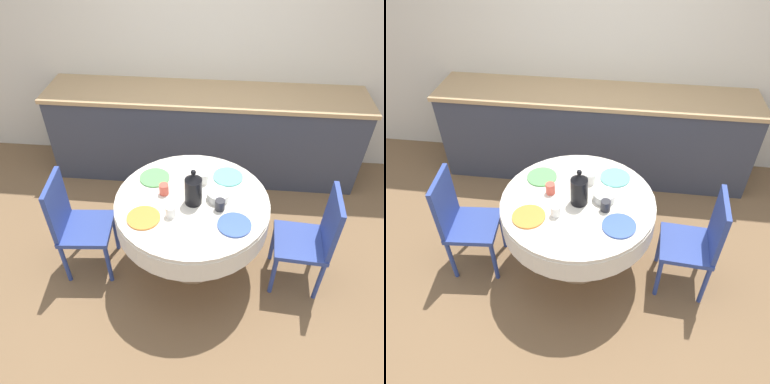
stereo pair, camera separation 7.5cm
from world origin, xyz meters
The scene contains 16 objects.
ground_plane centered at (0.00, 0.00, 0.00)m, with size 12.00×12.00×0.00m, color brown.
wall_back centered at (0.00, 1.71, 1.30)m, with size 7.00×0.05×2.60m.
kitchen_counter centered at (0.00, 1.38, 0.48)m, with size 3.24×0.64×0.96m.
dining_table centered at (0.00, 0.00, 0.63)m, with size 1.18×1.18×0.76m.
chair_left centered at (0.93, -0.06, 0.52)m, with size 0.43×0.43×0.93m.
chair_right centered at (-0.93, -0.08, 0.52)m, with size 0.43×0.43×0.93m.
plate_near_left centered at (-0.33, -0.23, 0.77)m, with size 0.24×0.24×0.01m, color orange.
cup_near_left centered at (-0.14, -0.18, 0.80)m, with size 0.07×0.07×0.09m, color white.
plate_near_right centered at (0.32, -0.24, 0.77)m, with size 0.24×0.24×0.01m, color #3856AD.
cup_near_right centered at (0.21, -0.08, 0.80)m, with size 0.07×0.07×0.09m, color #28282D.
plate_far_left centered at (-0.32, 0.23, 0.77)m, with size 0.24×0.24×0.01m, color #5BA85B.
cup_far_left centered at (-0.22, 0.05, 0.80)m, with size 0.07×0.07×0.09m, color #CC4C3D.
plate_far_right centered at (0.26, 0.30, 0.77)m, with size 0.24×0.24×0.01m, color #60BCB7.
cup_far_right centered at (0.07, 0.21, 0.80)m, with size 0.07×0.07×0.09m, color white.
coffee_carafe centered at (0.01, -0.02, 0.89)m, with size 0.13×0.13×0.30m.
fruit_bowl centered at (0.19, 0.03, 0.79)m, with size 0.17×0.17×0.07m, color silver.
Camera 1 is at (0.20, -2.07, 2.65)m, focal length 35.00 mm.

